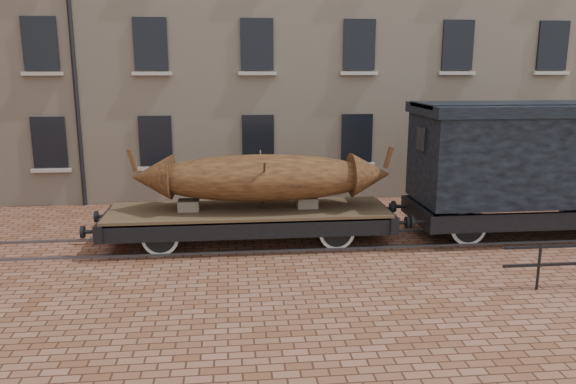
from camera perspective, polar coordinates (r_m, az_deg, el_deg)
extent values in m
plane|color=brown|center=(15.61, 7.25, -4.90)|extent=(90.00, 90.00, 0.00)
cube|color=beige|center=(25.43, 9.26, 17.72)|extent=(40.00, 10.00, 14.00)
cube|color=black|center=(20.49, -23.08, 4.69)|extent=(1.10, 0.12, 1.70)
cube|color=#AEAAA2|center=(20.57, -22.90, 2.05)|extent=(1.30, 0.18, 0.12)
cube|color=black|center=(19.75, -13.30, 5.10)|extent=(1.10, 0.12, 1.70)
cube|color=#AEAAA2|center=(19.83, -13.18, 2.35)|extent=(1.30, 0.18, 0.12)
cube|color=black|center=(19.62, -3.06, 5.37)|extent=(1.10, 0.12, 1.70)
cube|color=#AEAAA2|center=(19.70, -3.02, 2.60)|extent=(1.30, 0.18, 0.12)
cube|color=black|center=(20.10, 6.99, 5.47)|extent=(1.10, 0.12, 1.70)
cube|color=#AEAAA2|center=(20.18, 6.96, 2.77)|extent=(1.30, 0.18, 0.12)
cube|color=black|center=(21.16, 16.31, 5.41)|extent=(1.10, 0.12, 1.70)
cube|color=#AEAAA2|center=(21.24, 16.21, 2.85)|extent=(1.30, 0.18, 0.12)
cube|color=black|center=(22.72, 24.54, 5.24)|extent=(1.10, 0.12, 1.70)
cube|color=#AEAAA2|center=(22.79, 24.40, 2.86)|extent=(1.30, 0.18, 0.12)
cube|color=black|center=(20.35, -23.87, 13.63)|extent=(1.10, 0.12, 1.70)
cube|color=#AEAAA2|center=(20.28, -23.68, 10.96)|extent=(1.30, 0.18, 0.12)
cube|color=black|center=(19.61, -13.78, 14.40)|extent=(1.10, 0.12, 1.70)
cube|color=#AEAAA2|center=(19.54, -13.66, 11.63)|extent=(1.30, 0.18, 0.12)
cube|color=black|center=(19.47, -3.18, 14.75)|extent=(1.10, 0.12, 1.70)
cube|color=#AEAAA2|center=(19.40, -3.13, 11.95)|extent=(1.30, 0.18, 0.12)
cube|color=black|center=(19.96, 7.25, 14.62)|extent=(1.10, 0.12, 1.70)
cube|color=#AEAAA2|center=(19.89, 7.21, 11.89)|extent=(1.30, 0.18, 0.12)
cube|color=black|center=(21.03, 16.86, 14.09)|extent=(1.10, 0.12, 1.70)
cube|color=#AEAAA2|center=(20.96, 16.76, 11.50)|extent=(1.30, 0.18, 0.12)
cube|color=black|center=(22.60, 25.30, 13.30)|extent=(1.10, 0.12, 1.70)
cube|color=#AEAAA2|center=(22.53, 25.15, 10.89)|extent=(1.30, 0.18, 0.12)
cube|color=#59595E|center=(14.93, 7.88, -5.61)|extent=(30.00, 0.08, 0.06)
cube|color=#59595E|center=(16.27, 6.68, -4.04)|extent=(30.00, 0.08, 0.06)
cylinder|color=black|center=(13.18, 24.12, -6.99)|extent=(0.06, 0.06, 1.00)
cube|color=#493B23|center=(14.96, -4.03, -1.93)|extent=(7.36, 2.16, 0.12)
cube|color=black|center=(14.06, -3.86, -3.88)|extent=(7.36, 0.16, 0.44)
cube|color=black|center=(15.99, -4.15, -1.85)|extent=(7.36, 0.16, 0.44)
cube|color=black|center=(15.35, -17.88, -3.05)|extent=(0.22, 2.26, 0.44)
cylinder|color=black|center=(14.72, -19.50, -3.83)|extent=(0.34, 0.10, 0.10)
cylinder|color=black|center=(14.77, -20.13, -3.83)|extent=(0.08, 0.31, 0.31)
cylinder|color=black|center=(16.11, -18.32, -2.36)|extent=(0.34, 0.10, 0.10)
cylinder|color=black|center=(16.14, -18.90, -2.37)|extent=(0.08, 0.31, 0.31)
cube|color=black|center=(15.58, 9.65, -2.39)|extent=(0.22, 2.26, 0.44)
cylinder|color=black|center=(14.98, 11.41, -3.07)|extent=(0.34, 0.10, 0.10)
cylinder|color=black|center=(15.03, 12.02, -3.04)|extent=(0.08, 0.31, 0.31)
cylinder|color=black|center=(16.34, 9.89, -1.69)|extent=(0.34, 0.10, 0.10)
cylinder|color=black|center=(16.38, 10.45, -1.67)|extent=(0.08, 0.31, 0.31)
cylinder|color=black|center=(15.18, -12.56, -3.76)|extent=(0.10, 1.86, 0.10)
cylinder|color=silver|center=(14.49, -12.87, -4.56)|extent=(0.94, 0.07, 0.94)
cylinder|color=black|center=(14.49, -12.87, -4.56)|extent=(0.77, 0.10, 0.77)
cube|color=black|center=(14.32, -12.97, -3.80)|extent=(0.88, 0.08, 0.10)
cylinder|color=silver|center=(15.87, -12.28, -3.03)|extent=(0.94, 0.07, 0.94)
cylinder|color=black|center=(15.87, -12.28, -3.03)|extent=(0.77, 0.10, 0.77)
cube|color=black|center=(15.92, -12.27, -2.10)|extent=(0.88, 0.08, 0.10)
cylinder|color=black|center=(15.32, 4.48, -3.34)|extent=(0.10, 1.86, 0.10)
cylinder|color=silver|center=(14.64, 4.99, -4.11)|extent=(0.94, 0.07, 0.94)
cylinder|color=black|center=(14.64, 4.99, -4.11)|extent=(0.77, 0.10, 0.77)
cube|color=black|center=(14.46, 5.09, -3.35)|extent=(0.88, 0.08, 0.10)
cylinder|color=silver|center=(16.00, 4.01, -2.63)|extent=(0.94, 0.07, 0.94)
cylinder|color=black|center=(16.00, 4.01, -2.63)|extent=(0.77, 0.10, 0.77)
cube|color=black|center=(16.05, 3.95, -1.71)|extent=(0.88, 0.08, 0.10)
cube|color=black|center=(15.06, -4.00, -3.34)|extent=(3.92, 0.06, 0.06)
cube|color=gray|center=(14.95, -10.06, -1.33)|extent=(0.54, 0.49, 0.27)
cube|color=gray|center=(15.05, 1.95, -1.05)|extent=(0.54, 0.49, 0.27)
ellipsoid|color=brown|center=(14.78, -2.61, 1.46)|extent=(6.13, 2.11, 1.21)
cone|color=brown|center=(14.99, -13.68, 1.48)|extent=(1.09, 1.19, 1.15)
cube|color=brown|center=(15.00, -15.55, 3.13)|extent=(0.25, 0.13, 0.58)
cone|color=brown|center=(15.11, 8.37, 1.79)|extent=(1.09, 1.19, 1.15)
cube|color=brown|center=(15.14, 10.17, 3.47)|extent=(0.25, 0.13, 0.58)
cylinder|color=#403224|center=(14.33, -2.49, 0.58)|extent=(0.05, 1.04, 1.44)
cylinder|color=#403224|center=(15.29, -2.72, 1.34)|extent=(0.05, 1.04, 1.44)
cube|color=black|center=(16.18, 24.93, -2.71)|extent=(6.21, 0.17, 0.47)
cube|color=black|center=(18.10, 21.29, -0.85)|extent=(6.21, 0.17, 0.47)
cube|color=black|center=(15.86, 13.13, -2.13)|extent=(0.23, 2.48, 0.47)
cylinder|color=black|center=(14.96, 12.47, -2.99)|extent=(0.08, 0.33, 0.33)
cylinder|color=black|center=(16.48, 10.67, -1.46)|extent=(0.08, 0.33, 0.33)
cylinder|color=black|center=(16.33, 16.88, -2.75)|extent=(0.10, 1.97, 0.10)
cylinder|color=silver|center=(15.69, 17.88, -3.44)|extent=(0.99, 0.07, 0.99)
cylinder|color=black|center=(15.69, 17.88, -3.44)|extent=(0.81, 0.10, 0.81)
cylinder|color=silver|center=(16.97, 15.95, -2.12)|extent=(0.99, 0.07, 0.99)
cylinder|color=black|center=(16.97, 15.95, -2.12)|extent=(0.81, 0.10, 0.81)
cylinder|color=silver|center=(18.78, 27.16, -1.64)|extent=(0.99, 0.07, 0.99)
cylinder|color=black|center=(18.78, 27.16, -1.64)|extent=(0.81, 0.10, 0.81)
cube|color=black|center=(16.84, 23.44, 3.22)|extent=(6.21, 2.48, 2.38)
cube|color=black|center=(16.70, 23.84, 7.74)|extent=(6.40, 2.63, 0.29)
cube|color=black|center=(16.69, 23.88, 8.13)|extent=(6.40, 1.76, 0.12)
cube|color=black|center=(15.47, 13.45, 5.31)|extent=(0.08, 0.62, 0.62)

